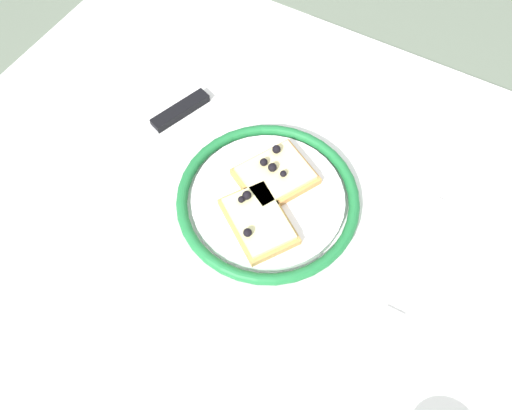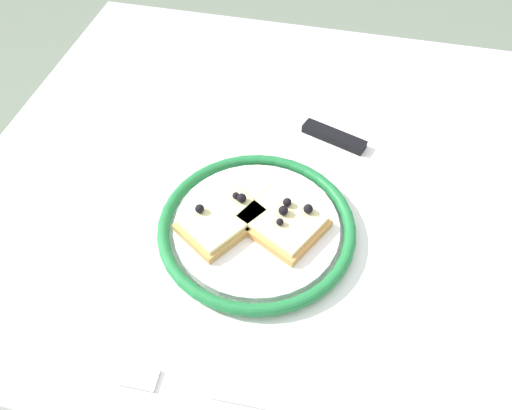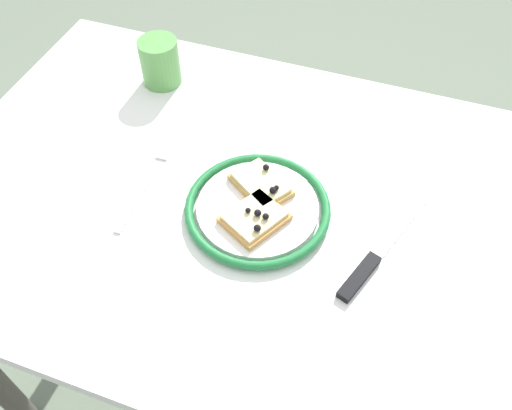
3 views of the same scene
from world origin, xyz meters
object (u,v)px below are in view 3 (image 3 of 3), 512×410
at_px(cup, 160,62).
at_px(fork, 145,185).
at_px(plate, 258,208).
at_px(dining_table, 235,233).
at_px(pizza_slice_far, 261,184).
at_px(knife, 371,262).
at_px(pizza_slice_near, 255,218).

bearing_deg(cup, fork, -70.45).
bearing_deg(plate, dining_table, 156.21).
bearing_deg(plate, cup, 138.93).
xyz_separation_m(dining_table, cup, (-0.24, 0.23, 0.15)).
bearing_deg(pizza_slice_far, fork, -165.40).
bearing_deg(plate, fork, -177.05).
height_order(knife, fork, knife).
distance_m(dining_table, plate, 0.13).
bearing_deg(dining_table, plate, -23.79).
xyz_separation_m(pizza_slice_near, pizza_slice_far, (-0.01, 0.07, -0.00)).
bearing_deg(cup, knife, -30.99).
xyz_separation_m(pizza_slice_far, fork, (-0.19, -0.05, -0.02)).
height_order(pizza_slice_near, fork, pizza_slice_near).
bearing_deg(knife, plate, 169.07).
height_order(dining_table, pizza_slice_far, pizza_slice_far).
distance_m(pizza_slice_near, fork, 0.20).
relative_size(pizza_slice_near, cup, 1.27).
bearing_deg(fork, dining_table, 12.49).
distance_m(dining_table, pizza_slice_far, 0.14).
bearing_deg(fork, knife, -3.98).
xyz_separation_m(pizza_slice_near, fork, (-0.20, 0.02, -0.02)).
relative_size(dining_table, fork, 5.00).
distance_m(pizza_slice_far, cup, 0.35).
height_order(plate, knife, plate).
bearing_deg(pizza_slice_near, plate, 100.69).
bearing_deg(knife, pizza_slice_near, 177.52).
relative_size(dining_table, pizza_slice_near, 8.77).
height_order(plate, pizza_slice_near, pizza_slice_near).
xyz_separation_m(pizza_slice_near, knife, (0.18, -0.01, -0.02)).
height_order(plate, cup, cup).
bearing_deg(fork, plate, 2.95).
distance_m(plate, knife, 0.19).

